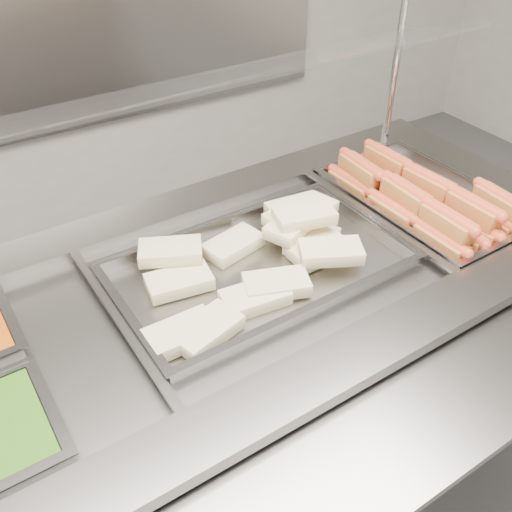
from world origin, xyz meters
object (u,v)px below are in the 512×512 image
pan_hotdogs (422,207)px  pan_wraps (259,271)px  steam_counter (241,394)px  sneeze_guard (184,92)px

pan_hotdogs → pan_wraps: (-0.62, -0.02, 0.02)m
steam_counter → pan_wraps: size_ratio=2.75×
steam_counter → sneeze_guard: (-0.01, 0.24, 0.89)m
sneeze_guard → pan_hotdogs: sneeze_guard is taller
steam_counter → sneeze_guard: size_ratio=1.15×
pan_hotdogs → pan_wraps: size_ratio=0.81×
sneeze_guard → pan_wraps: bearing=-73.2°
steam_counter → pan_wraps: 0.47m
steam_counter → sneeze_guard: sneeze_guard is taller
pan_wraps → steam_counter: bearing=-178.6°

